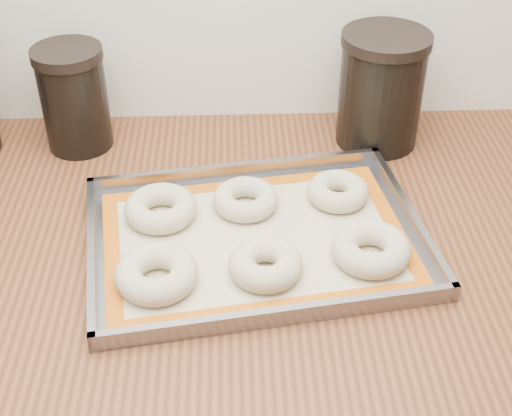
{
  "coord_description": "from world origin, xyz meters",
  "views": [
    {
      "loc": [
        0.12,
        0.87,
        1.54
      ],
      "look_at": [
        0.15,
        1.64,
        0.96
      ],
      "focal_mm": 50.0,
      "sensor_mm": 36.0,
      "label": 1
    }
  ],
  "objects_px": {
    "bagel_front_mid": "(266,264)",
    "bagel_back_right": "(338,191)",
    "baking_tray": "(256,238)",
    "canister_mid": "(74,98)",
    "bagel_front_left": "(157,274)",
    "canister_right": "(381,89)",
    "bagel_front_right": "(371,249)",
    "bagel_back_mid": "(246,199)",
    "bagel_back_left": "(161,208)"
  },
  "relations": [
    {
      "from": "bagel_back_right",
      "to": "canister_right",
      "type": "bearing_deg",
      "value": 63.4
    },
    {
      "from": "bagel_front_left",
      "to": "canister_mid",
      "type": "bearing_deg",
      "value": 113.44
    },
    {
      "from": "bagel_front_left",
      "to": "canister_mid",
      "type": "height_order",
      "value": "canister_mid"
    },
    {
      "from": "baking_tray",
      "to": "bagel_back_mid",
      "type": "distance_m",
      "value": 0.08
    },
    {
      "from": "bagel_front_left",
      "to": "bagel_front_right",
      "type": "xyz_separation_m",
      "value": [
        0.28,
        0.04,
        -0.0
      ]
    },
    {
      "from": "bagel_back_right",
      "to": "canister_mid",
      "type": "relative_size",
      "value": 0.53
    },
    {
      "from": "bagel_back_right",
      "to": "canister_right",
      "type": "height_order",
      "value": "canister_right"
    },
    {
      "from": "bagel_front_right",
      "to": "bagel_back_right",
      "type": "xyz_separation_m",
      "value": [
        -0.03,
        0.14,
        -0.0
      ]
    },
    {
      "from": "bagel_front_mid",
      "to": "bagel_back_right",
      "type": "height_order",
      "value": "bagel_front_mid"
    },
    {
      "from": "canister_right",
      "to": "bagel_front_mid",
      "type": "bearing_deg",
      "value": -121.19
    },
    {
      "from": "bagel_back_left",
      "to": "bagel_back_mid",
      "type": "bearing_deg",
      "value": 8.73
    },
    {
      "from": "bagel_back_left",
      "to": "bagel_back_right",
      "type": "distance_m",
      "value": 0.26
    },
    {
      "from": "bagel_back_left",
      "to": "canister_right",
      "type": "bearing_deg",
      "value": 30.92
    },
    {
      "from": "bagel_back_left",
      "to": "bagel_front_right",
      "type": "bearing_deg",
      "value": -19.49
    },
    {
      "from": "bagel_front_left",
      "to": "bagel_back_right",
      "type": "bearing_deg",
      "value": 34.07
    },
    {
      "from": "bagel_front_right",
      "to": "canister_mid",
      "type": "bearing_deg",
      "value": 144.1
    },
    {
      "from": "bagel_front_mid",
      "to": "canister_right",
      "type": "relative_size",
      "value": 0.51
    },
    {
      "from": "bagel_back_mid",
      "to": "canister_right",
      "type": "xyz_separation_m",
      "value": [
        0.23,
        0.19,
        0.08
      ]
    },
    {
      "from": "canister_mid",
      "to": "bagel_back_right",
      "type": "bearing_deg",
      "value": -23.84
    },
    {
      "from": "bagel_front_left",
      "to": "bagel_front_right",
      "type": "height_order",
      "value": "same"
    },
    {
      "from": "bagel_front_mid",
      "to": "bagel_back_mid",
      "type": "distance_m",
      "value": 0.15
    },
    {
      "from": "bagel_front_mid",
      "to": "bagel_back_right",
      "type": "xyz_separation_m",
      "value": [
        0.12,
        0.16,
        -0.0
      ]
    },
    {
      "from": "bagel_front_left",
      "to": "bagel_front_mid",
      "type": "height_order",
      "value": "same"
    },
    {
      "from": "bagel_back_right",
      "to": "canister_right",
      "type": "distance_m",
      "value": 0.21
    },
    {
      "from": "bagel_back_left",
      "to": "bagel_back_mid",
      "type": "xyz_separation_m",
      "value": [
        0.12,
        0.02,
        -0.0
      ]
    },
    {
      "from": "baking_tray",
      "to": "bagel_back_left",
      "type": "bearing_deg",
      "value": 157.94
    },
    {
      "from": "bagel_front_right",
      "to": "bagel_back_mid",
      "type": "bearing_deg",
      "value": 143.79
    },
    {
      "from": "bagel_front_left",
      "to": "bagel_back_right",
      "type": "relative_size",
      "value": 1.18
    },
    {
      "from": "canister_right",
      "to": "bagel_back_right",
      "type": "bearing_deg",
      "value": -116.6
    },
    {
      "from": "bagel_back_left",
      "to": "baking_tray",
      "type": "bearing_deg",
      "value": -22.06
    },
    {
      "from": "canister_right",
      "to": "bagel_back_mid",
      "type": "bearing_deg",
      "value": -139.92
    },
    {
      "from": "bagel_front_mid",
      "to": "bagel_back_right",
      "type": "bearing_deg",
      "value": 54.25
    },
    {
      "from": "bagel_front_left",
      "to": "canister_mid",
      "type": "distance_m",
      "value": 0.39
    },
    {
      "from": "canister_mid",
      "to": "bagel_back_mid",
      "type": "bearing_deg",
      "value": -35.72
    },
    {
      "from": "bagel_front_right",
      "to": "canister_right",
      "type": "bearing_deg",
      "value": 78.89
    },
    {
      "from": "canister_mid",
      "to": "bagel_front_left",
      "type": "bearing_deg",
      "value": -66.56
    },
    {
      "from": "bagel_front_left",
      "to": "canister_right",
      "type": "bearing_deg",
      "value": 45.39
    },
    {
      "from": "bagel_front_right",
      "to": "bagel_back_mid",
      "type": "distance_m",
      "value": 0.2
    },
    {
      "from": "bagel_front_left",
      "to": "canister_right",
      "type": "distance_m",
      "value": 0.5
    },
    {
      "from": "canister_mid",
      "to": "bagel_front_mid",
      "type": "bearing_deg",
      "value": -49.21
    },
    {
      "from": "canister_right",
      "to": "bagel_front_left",
      "type": "bearing_deg",
      "value": -134.61
    },
    {
      "from": "baking_tray",
      "to": "canister_mid",
      "type": "relative_size",
      "value": 2.91
    },
    {
      "from": "baking_tray",
      "to": "bagel_front_right",
      "type": "bearing_deg",
      "value": -17.13
    },
    {
      "from": "bagel_back_right",
      "to": "canister_mid",
      "type": "height_order",
      "value": "canister_mid"
    },
    {
      "from": "bagel_back_left",
      "to": "canister_right",
      "type": "relative_size",
      "value": 0.54
    },
    {
      "from": "bagel_front_right",
      "to": "bagel_back_right",
      "type": "relative_size",
      "value": 1.16
    },
    {
      "from": "canister_mid",
      "to": "canister_right",
      "type": "bearing_deg",
      "value": -0.65
    },
    {
      "from": "canister_right",
      "to": "bagel_back_left",
      "type": "bearing_deg",
      "value": -149.08
    },
    {
      "from": "bagel_back_mid",
      "to": "canister_mid",
      "type": "relative_size",
      "value": 0.55
    },
    {
      "from": "bagel_front_left",
      "to": "canister_mid",
      "type": "relative_size",
      "value": 0.62
    }
  ]
}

